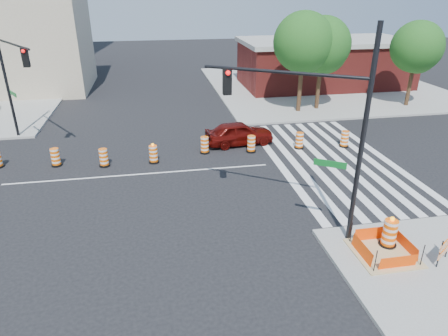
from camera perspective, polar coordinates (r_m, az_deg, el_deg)
The scene contains 22 objects.
ground at distance 22.01m, azimuth -11.83°, elevation -0.87°, with size 120.00×120.00×0.00m, color black.
sidewalk_ne at distance 42.61m, azimuth 13.81°, elevation 11.37°, with size 22.00×22.00×0.15m, color gray.
crosswalk_east at distance 24.16m, azimuth 15.02°, elevation 1.14°, with size 6.75×13.50×0.01m.
lane_centerline at distance 22.01m, azimuth -11.83°, elevation -0.86°, with size 14.00×0.12×0.01m, color silver.
excavation_pit at distance 16.31m, azimuth 21.83°, elevation -11.07°, with size 2.20×2.20×0.90m.
brick_storefront at distance 42.19m, azimuth 14.12°, elevation 14.33°, with size 16.50×8.50×4.60m.
beige_midrise at distance 44.12m, azimuth -28.56°, elevation 16.17°, with size 14.00×10.00×10.00m, color tan.
red_coupe at distance 25.50m, azimuth 2.17°, elevation 5.01°, with size 1.75×4.36×1.48m, color #4F0906.
signal_pole_se at distance 14.90m, azimuth 13.05°, elevation 7.27°, with size 5.25×3.43×8.12m.
signal_pole_nw at distance 27.55m, azimuth -28.24°, elevation 12.62°, with size 3.24×5.25×7.99m.
pit_drum at distance 16.55m, azimuth 22.54°, elevation -8.71°, with size 0.66×0.66×1.29m.
barricade at distance 16.48m, azimuth 28.98°, elevation -9.96°, with size 0.81×0.55×1.10m.
tree_north_c at distance 32.01m, azimuth 11.31°, elevation 16.76°, with size 4.54×4.54×7.72m.
tree_north_d at distance 33.10m, azimuth 13.91°, elevation 16.32°, with size 4.32×4.32×7.34m.
tree_north_e at distance 36.57m, azimuth 25.83°, elevation 14.95°, with size 4.07×4.07×6.92m.
median_drum_2 at distance 24.31m, azimuth -22.92°, elevation 1.35°, with size 0.60×0.60×1.02m.
median_drum_3 at distance 23.34m, azimuth -16.79°, elevation 1.35°, with size 0.60×0.60×1.02m.
median_drum_4 at distance 23.16m, azimuth -10.04°, elevation 1.90°, with size 0.60×0.60×1.18m.
median_drum_5 at distance 24.19m, azimuth -2.78°, elevation 3.23°, with size 0.60×0.60×1.02m.
median_drum_6 at distance 24.38m, azimuth 3.91°, elevation 3.38°, with size 0.60×0.60×1.02m.
median_drum_7 at distance 25.31m, azimuth 10.70°, elevation 3.80°, with size 0.60×0.60×1.02m.
median_drum_8 at distance 26.24m, azimuth 16.84°, elevation 3.91°, with size 0.60×0.60×1.02m.
Camera 1 is at (0.95, -19.97, 9.23)m, focal length 32.00 mm.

